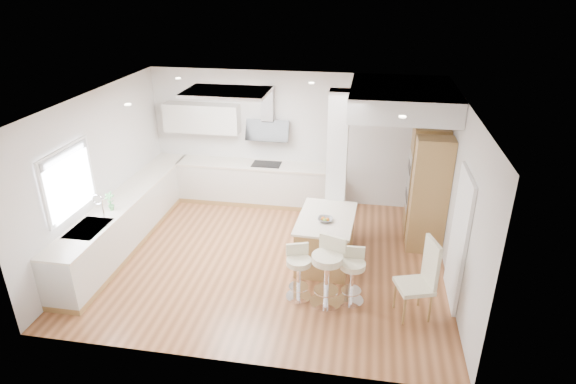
% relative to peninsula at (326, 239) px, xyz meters
% --- Properties ---
extents(ground, '(6.00, 6.00, 0.00)m').
position_rel_peninsula_xyz_m(ground, '(-0.97, -0.11, -0.43)').
color(ground, '#A2633C').
rests_on(ground, ground).
extents(ceiling, '(6.00, 5.00, 0.02)m').
position_rel_peninsula_xyz_m(ceiling, '(-0.97, -0.11, -0.43)').
color(ceiling, silver).
rests_on(ceiling, ground).
extents(wall_back, '(6.00, 0.04, 2.80)m').
position_rel_peninsula_xyz_m(wall_back, '(-0.97, 2.39, 0.97)').
color(wall_back, beige).
rests_on(wall_back, ground).
extents(wall_left, '(0.04, 5.00, 2.80)m').
position_rel_peninsula_xyz_m(wall_left, '(-3.97, -0.11, 0.97)').
color(wall_left, beige).
rests_on(wall_left, ground).
extents(wall_right, '(0.04, 5.00, 2.80)m').
position_rel_peninsula_xyz_m(wall_right, '(2.03, -0.11, 0.97)').
color(wall_right, beige).
rests_on(wall_right, ground).
extents(skylight, '(4.10, 2.10, 0.06)m').
position_rel_peninsula_xyz_m(skylight, '(-1.76, 0.49, 2.34)').
color(skylight, white).
rests_on(skylight, ground).
extents(window_left, '(0.06, 1.28, 1.07)m').
position_rel_peninsula_xyz_m(window_left, '(-3.92, -1.01, 1.27)').
color(window_left, silver).
rests_on(window_left, ground).
extents(doorway_right, '(0.05, 1.00, 2.10)m').
position_rel_peninsula_xyz_m(doorway_right, '(2.01, -0.71, 0.57)').
color(doorway_right, '#423A34').
rests_on(doorway_right, ground).
extents(counter_left, '(0.63, 4.50, 1.35)m').
position_rel_peninsula_xyz_m(counter_left, '(-3.67, 0.12, 0.03)').
color(counter_left, '#A77F47').
rests_on(counter_left, ground).
extents(counter_back, '(3.62, 0.63, 2.50)m').
position_rel_peninsula_xyz_m(counter_back, '(-1.88, 2.12, 0.27)').
color(counter_back, '#A77F47').
rests_on(counter_back, ground).
extents(pillar, '(0.35, 0.35, 2.80)m').
position_rel_peninsula_xyz_m(pillar, '(0.08, 0.84, 0.97)').
color(pillar, white).
rests_on(pillar, ground).
extents(soffit, '(1.78, 2.20, 0.40)m').
position_rel_peninsula_xyz_m(soffit, '(1.13, 1.29, 2.17)').
color(soffit, silver).
rests_on(soffit, ground).
extents(oven_column, '(0.63, 1.21, 2.10)m').
position_rel_peninsula_xyz_m(oven_column, '(1.71, 1.12, 0.62)').
color(oven_column, '#A77F47').
rests_on(oven_column, ground).
extents(peninsula, '(0.99, 1.43, 0.91)m').
position_rel_peninsula_xyz_m(peninsula, '(0.00, 0.00, 0.00)').
color(peninsula, '#A77F47').
rests_on(peninsula, ground).
extents(bar_stool_a, '(0.50, 0.50, 0.87)m').
position_rel_peninsula_xyz_m(bar_stool_a, '(-0.30, -1.10, 0.06)').
color(bar_stool_a, white).
rests_on(bar_stool_a, ground).
extents(bar_stool_b, '(0.62, 0.62, 1.08)m').
position_rel_peninsula_xyz_m(bar_stool_b, '(0.14, -1.17, 0.18)').
color(bar_stool_b, white).
rests_on(bar_stool_b, ground).
extents(bar_stool_c, '(0.41, 0.41, 0.88)m').
position_rel_peninsula_xyz_m(bar_stool_c, '(0.50, -1.06, 0.07)').
color(bar_stool_c, white).
rests_on(bar_stool_c, ground).
extents(dining_chair, '(0.60, 0.60, 1.22)m').
position_rel_peninsula_xyz_m(dining_chair, '(1.49, -1.21, 0.23)').
color(dining_chair, beige).
rests_on(dining_chair, ground).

